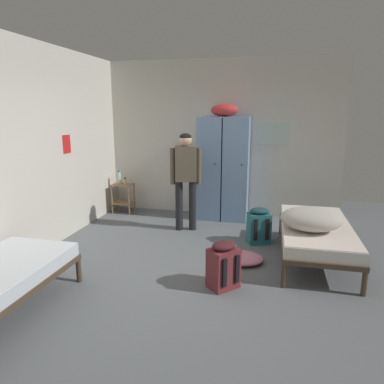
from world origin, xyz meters
TOP-DOWN VIEW (x-y plane):
  - ground_plane at (0.00, 0.00)m, footprint 8.25×8.25m
  - room_backdrop at (-1.17, 1.20)m, footprint 4.38×5.21m
  - locker_bank at (0.11, 2.30)m, footprint 0.90×0.55m
  - shelf_unit at (-1.83, 2.23)m, footprint 0.38×0.30m
  - bed_right at (1.58, 0.74)m, footprint 0.90×1.90m
  - bedding_heap at (1.48, 0.47)m, footprint 0.75×0.61m
  - person_traveler at (-0.39, 1.51)m, footprint 0.49×0.29m
  - water_bottle at (-1.91, 2.25)m, footprint 0.07×0.07m
  - lotion_bottle at (-1.76, 2.19)m, footprint 0.05×0.05m
  - backpack_maroon at (0.49, -0.32)m, footprint 0.42×0.42m
  - backpack_teal at (0.82, 1.17)m, footprint 0.38×0.40m
  - clothes_pile_pink at (0.63, 0.40)m, footprint 0.60×0.46m

SIDE VIEW (x-z plane):
  - ground_plane at x=0.00m, z-range 0.00..0.00m
  - clothes_pile_pink at x=0.63m, z-range 0.00..0.12m
  - backpack_maroon at x=0.49m, z-range -0.02..0.53m
  - backpack_teal at x=0.82m, z-range -0.02..0.53m
  - shelf_unit at x=-1.83m, z-range 0.06..0.63m
  - bed_right at x=1.58m, z-range 0.14..0.63m
  - lotion_bottle at x=-1.76m, z-range 0.56..0.70m
  - bedding_heap at x=1.48m, z-range 0.49..0.78m
  - water_bottle at x=-1.91m, z-range 0.56..0.81m
  - person_traveler at x=-0.39m, z-range 0.17..1.77m
  - locker_bank at x=0.11m, z-range -0.07..2.00m
  - room_backdrop at x=-1.17m, z-range 0.00..2.87m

